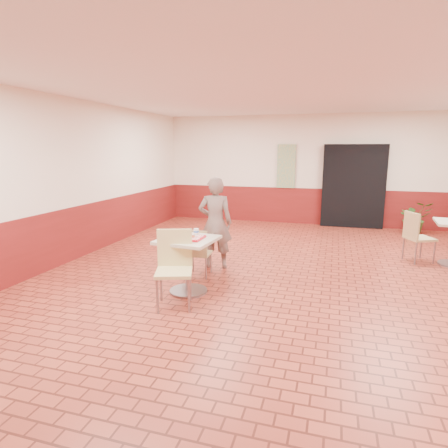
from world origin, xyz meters
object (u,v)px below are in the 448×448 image
(chair_main_back, at_px, (198,251))
(customer, at_px, (215,223))
(chair_main_front, at_px, (174,264))
(main_table, at_px, (188,256))
(paper_cup, at_px, (196,232))
(chair_second_left, at_px, (416,234))
(ring_donut, at_px, (183,234))
(serving_tray, at_px, (187,237))
(potted_plant, at_px, (415,218))
(long_john_donut, at_px, (191,236))

(chair_main_back, distance_m, customer, 0.68)
(chair_main_front, height_order, customer, customer)
(customer, bearing_deg, chair_main_front, 75.47)
(main_table, distance_m, chair_main_back, 0.68)
(main_table, xyz_separation_m, paper_cup, (0.09, 0.12, 0.34))
(chair_main_back, relative_size, chair_second_left, 0.86)
(main_table, distance_m, paper_cup, 0.37)
(chair_main_front, bearing_deg, ring_donut, 79.70)
(main_table, xyz_separation_m, ring_donut, (-0.09, 0.04, 0.31))
(chair_main_back, relative_size, ring_donut, 7.22)
(serving_tray, height_order, potted_plant, serving_tray)
(serving_tray, height_order, long_john_donut, long_john_donut)
(serving_tray, xyz_separation_m, long_john_donut, (0.06, -0.03, 0.04))
(potted_plant, bearing_deg, customer, -134.84)
(chair_second_left, distance_m, potted_plant, 2.58)
(long_john_donut, bearing_deg, main_table, 156.24)
(long_john_donut, height_order, chair_second_left, chair_second_left)
(main_table, height_order, potted_plant, potted_plant)
(chair_main_back, xyz_separation_m, potted_plant, (4.02, 4.49, -0.04))
(chair_main_back, relative_size, paper_cup, 8.38)
(customer, xyz_separation_m, long_john_donut, (0.03, -1.25, 0.06))
(paper_cup, relative_size, potted_plant, 0.12)
(main_table, bearing_deg, ring_donut, 154.42)
(customer, relative_size, potted_plant, 1.96)
(paper_cup, distance_m, potted_plant, 6.34)
(customer, bearing_deg, ring_donut, 71.19)
(customer, xyz_separation_m, potted_plant, (3.90, 3.92, -0.39))
(main_table, xyz_separation_m, chair_main_front, (-0.01, -0.46, 0.02))
(chair_main_front, xyz_separation_m, customer, (0.03, 1.69, 0.24))
(main_table, relative_size, customer, 0.50)
(main_table, relative_size, chair_second_left, 0.87)
(long_john_donut, bearing_deg, customer, 91.38)
(long_john_donut, bearing_deg, chair_second_left, 37.55)
(customer, height_order, chair_second_left, customer)
(chair_main_front, distance_m, serving_tray, 0.53)
(customer, xyz_separation_m, chair_second_left, (3.46, 1.39, -0.28))
(chair_main_front, distance_m, ring_donut, 0.59)
(main_table, relative_size, long_john_donut, 5.26)
(ring_donut, height_order, chair_second_left, chair_second_left)
(ring_donut, height_order, potted_plant, ring_donut)
(customer, distance_m, paper_cup, 1.11)
(main_table, bearing_deg, customer, 88.75)
(main_table, relative_size, chair_main_back, 1.01)
(chair_main_front, relative_size, potted_plant, 1.24)
(paper_cup, bearing_deg, potted_plant, 52.61)
(potted_plant, bearing_deg, long_john_donut, -126.79)
(main_table, height_order, chair_main_back, main_table)
(potted_plant, bearing_deg, serving_tray, -127.33)
(serving_tray, bearing_deg, paper_cup, 55.05)
(customer, distance_m, ring_donut, 1.19)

